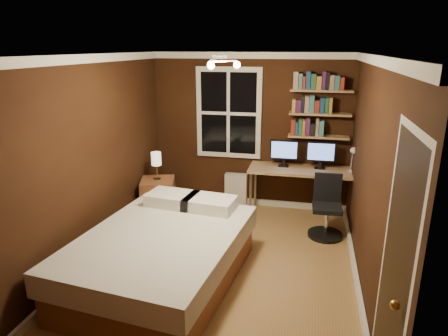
% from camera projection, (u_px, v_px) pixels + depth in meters
% --- Properties ---
extents(floor, '(4.20, 4.20, 0.00)m').
position_uv_depth(floor, '(222.00, 266.00, 4.89)').
color(floor, olive).
rests_on(floor, ground).
extents(wall_back, '(3.20, 0.04, 2.50)m').
position_uv_depth(wall_back, '(250.00, 132.00, 6.48)').
color(wall_back, black).
rests_on(wall_back, ground).
extents(wall_left, '(0.04, 4.20, 2.50)m').
position_uv_depth(wall_left, '(94.00, 161.00, 4.85)').
color(wall_left, black).
rests_on(wall_left, ground).
extents(wall_right, '(0.04, 4.20, 2.50)m').
position_uv_depth(wall_right, '(370.00, 179.00, 4.19)').
color(wall_right, black).
rests_on(wall_right, ground).
extents(ceiling, '(3.20, 4.20, 0.02)m').
position_uv_depth(ceiling, '(222.00, 55.00, 4.16)').
color(ceiling, white).
rests_on(ceiling, wall_back).
extents(window, '(1.06, 0.06, 1.46)m').
position_uv_depth(window, '(229.00, 113.00, 6.43)').
color(window, white).
rests_on(window, wall_back).
extents(door, '(0.03, 0.82, 2.05)m').
position_uv_depth(door, '(393.00, 277.00, 2.81)').
color(door, black).
rests_on(door, ground).
extents(door_knob, '(0.06, 0.06, 0.06)m').
position_uv_depth(door_knob, '(395.00, 305.00, 2.55)').
color(door_knob, gold).
rests_on(door_knob, door).
extents(ceiling_fixture, '(0.44, 0.44, 0.18)m').
position_uv_depth(ceiling_fixture, '(220.00, 65.00, 4.09)').
color(ceiling_fixture, beige).
rests_on(ceiling_fixture, ceiling).
extents(bookshelf_lower, '(0.92, 0.22, 0.03)m').
position_uv_depth(bookshelf_lower, '(318.00, 137.00, 6.15)').
color(bookshelf_lower, '#A97C51').
rests_on(bookshelf_lower, wall_back).
extents(books_row_lower, '(0.48, 0.16, 0.23)m').
position_uv_depth(books_row_lower, '(319.00, 128.00, 6.11)').
color(books_row_lower, maroon).
rests_on(books_row_lower, bookshelf_lower).
extents(bookshelf_middle, '(0.92, 0.22, 0.03)m').
position_uv_depth(bookshelf_middle, '(320.00, 114.00, 6.05)').
color(bookshelf_middle, '#A97C51').
rests_on(bookshelf_middle, wall_back).
extents(books_row_middle, '(0.54, 0.16, 0.23)m').
position_uv_depth(books_row_middle, '(320.00, 105.00, 6.01)').
color(books_row_middle, navy).
rests_on(books_row_middle, bookshelf_middle).
extents(bookshelf_upper, '(0.92, 0.22, 0.03)m').
position_uv_depth(bookshelf_upper, '(321.00, 91.00, 5.94)').
color(bookshelf_upper, '#A97C51').
rests_on(bookshelf_upper, wall_back).
extents(books_row_upper, '(0.66, 0.16, 0.23)m').
position_uv_depth(books_row_upper, '(322.00, 82.00, 5.91)').
color(books_row_upper, '#275C3A').
rests_on(books_row_upper, bookshelf_upper).
extents(bed, '(1.86, 2.40, 0.76)m').
position_uv_depth(bed, '(163.00, 256.00, 4.49)').
color(bed, brown).
rests_on(bed, ground).
extents(nightstand, '(0.61, 0.61, 0.62)m').
position_uv_depth(nightstand, '(158.00, 199.00, 6.22)').
color(nightstand, brown).
rests_on(nightstand, ground).
extents(bedside_lamp, '(0.15, 0.15, 0.44)m').
position_uv_depth(bedside_lamp, '(157.00, 166.00, 6.06)').
color(bedside_lamp, white).
rests_on(bedside_lamp, nightstand).
extents(radiator, '(0.37, 0.13, 0.55)m').
position_uv_depth(radiator, '(236.00, 189.00, 6.71)').
color(radiator, silver).
rests_on(radiator, ground).
extents(desk, '(1.63, 0.61, 0.78)m').
position_uv_depth(desk, '(302.00, 173.00, 6.16)').
color(desk, '#A97C51').
rests_on(desk, ground).
extents(monitor_left, '(0.44, 0.12, 0.42)m').
position_uv_depth(monitor_left, '(284.00, 153.00, 6.21)').
color(monitor_left, black).
rests_on(monitor_left, desk).
extents(monitor_right, '(0.44, 0.12, 0.42)m').
position_uv_depth(monitor_right, '(321.00, 155.00, 6.10)').
color(monitor_right, black).
rests_on(monitor_right, desk).
extents(desk_lamp, '(0.14, 0.32, 0.44)m').
position_uv_depth(desk_lamp, '(352.00, 159.00, 5.85)').
color(desk_lamp, silver).
rests_on(desk_lamp, desk).
extents(office_chair, '(0.49, 0.49, 0.88)m').
position_uv_depth(office_chair, '(326.00, 214.00, 5.61)').
color(office_chair, black).
rests_on(office_chair, ground).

